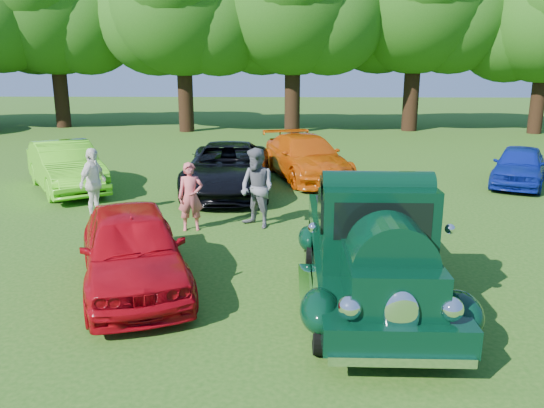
{
  "coord_description": "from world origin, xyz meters",
  "views": [
    {
      "loc": [
        -0.61,
        -8.73,
        3.83
      ],
      "look_at": [
        -0.95,
        1.74,
        1.1
      ],
      "focal_mm": 35.0,
      "sensor_mm": 36.0,
      "label": 1
    }
  ],
  "objects_px": {
    "back_car_blue": "(519,166)",
    "spectator_grey": "(257,188)",
    "spectator_pink": "(191,197)",
    "back_car_black": "(228,168)",
    "spectator_white": "(93,183)",
    "hero_pickup": "(372,249)",
    "back_car_lime": "(66,167)",
    "back_car_orange": "(306,157)",
    "red_convertible": "(133,248)"
  },
  "relations": [
    {
      "from": "hero_pickup",
      "to": "spectator_grey",
      "type": "height_order",
      "value": "hero_pickup"
    },
    {
      "from": "red_convertible",
      "to": "spectator_white",
      "type": "distance_m",
      "value": 5.02
    },
    {
      "from": "back_car_blue",
      "to": "spectator_white",
      "type": "xyz_separation_m",
      "value": [
        -12.65,
        -4.26,
        0.26
      ]
    },
    {
      "from": "back_car_lime",
      "to": "spectator_grey",
      "type": "relative_size",
      "value": 2.41
    },
    {
      "from": "hero_pickup",
      "to": "spectator_pink",
      "type": "bearing_deg",
      "value": 134.44
    },
    {
      "from": "hero_pickup",
      "to": "spectator_pink",
      "type": "xyz_separation_m",
      "value": [
        -3.72,
        3.79,
        -0.07
      ]
    },
    {
      "from": "red_convertible",
      "to": "spectator_grey",
      "type": "height_order",
      "value": "spectator_grey"
    },
    {
      "from": "red_convertible",
      "to": "hero_pickup",
      "type": "bearing_deg",
      "value": -25.87
    },
    {
      "from": "back_car_blue",
      "to": "spectator_grey",
      "type": "bearing_deg",
      "value": -122.57
    },
    {
      "from": "hero_pickup",
      "to": "back_car_lime",
      "type": "height_order",
      "value": "hero_pickup"
    },
    {
      "from": "spectator_pink",
      "to": "red_convertible",
      "type": "bearing_deg",
      "value": -109.03
    },
    {
      "from": "hero_pickup",
      "to": "spectator_grey",
      "type": "bearing_deg",
      "value": 117.7
    },
    {
      "from": "spectator_white",
      "to": "spectator_grey",
      "type": "bearing_deg",
      "value": -86.32
    },
    {
      "from": "spectator_white",
      "to": "spectator_pink",
      "type": "bearing_deg",
      "value": -97.6
    },
    {
      "from": "back_car_orange",
      "to": "spectator_grey",
      "type": "distance_m",
      "value": 6.02
    },
    {
      "from": "red_convertible",
      "to": "back_car_black",
      "type": "relative_size",
      "value": 0.78
    },
    {
      "from": "red_convertible",
      "to": "back_car_orange",
      "type": "relative_size",
      "value": 0.83
    },
    {
      "from": "spectator_white",
      "to": "back_car_black",
      "type": "bearing_deg",
      "value": -33.78
    },
    {
      "from": "red_convertible",
      "to": "spectator_pink",
      "type": "relative_size",
      "value": 2.59
    },
    {
      "from": "back_car_lime",
      "to": "back_car_black",
      "type": "distance_m",
      "value": 5.14
    },
    {
      "from": "spectator_pink",
      "to": "spectator_white",
      "type": "relative_size",
      "value": 0.91
    },
    {
      "from": "spectator_grey",
      "to": "spectator_white",
      "type": "xyz_separation_m",
      "value": [
        -4.29,
        0.75,
        -0.06
      ]
    },
    {
      "from": "back_car_lime",
      "to": "spectator_white",
      "type": "relative_size",
      "value": 2.57
    },
    {
      "from": "back_car_black",
      "to": "spectator_grey",
      "type": "bearing_deg",
      "value": -75.33
    },
    {
      "from": "back_car_blue",
      "to": "spectator_white",
      "type": "relative_size",
      "value": 2.11
    },
    {
      "from": "back_car_orange",
      "to": "spectator_grey",
      "type": "xyz_separation_m",
      "value": [
        -1.35,
        -5.86,
        0.22
      ]
    },
    {
      "from": "spectator_grey",
      "to": "back_car_black",
      "type": "bearing_deg",
      "value": 147.88
    },
    {
      "from": "hero_pickup",
      "to": "back_car_orange",
      "type": "xyz_separation_m",
      "value": [
        -0.8,
        9.95,
        -0.14
      ]
    },
    {
      "from": "back_car_orange",
      "to": "spectator_white",
      "type": "height_order",
      "value": "spectator_white"
    },
    {
      "from": "back_car_black",
      "to": "back_car_orange",
      "type": "bearing_deg",
      "value": 39.11
    },
    {
      "from": "hero_pickup",
      "to": "back_car_orange",
      "type": "distance_m",
      "value": 9.99
    },
    {
      "from": "back_car_lime",
      "to": "back_car_orange",
      "type": "bearing_deg",
      "value": -18.27
    },
    {
      "from": "back_car_blue",
      "to": "hero_pickup",
      "type": "bearing_deg",
      "value": -97.79
    },
    {
      "from": "spectator_grey",
      "to": "spectator_pink",
      "type": "bearing_deg",
      "value": -128.27
    },
    {
      "from": "back_car_blue",
      "to": "spectator_grey",
      "type": "relative_size",
      "value": 1.97
    },
    {
      "from": "back_car_orange",
      "to": "red_convertible",
      "type": "bearing_deg",
      "value": -126.91
    },
    {
      "from": "red_convertible",
      "to": "spectator_white",
      "type": "height_order",
      "value": "spectator_white"
    },
    {
      "from": "hero_pickup",
      "to": "back_car_blue",
      "type": "bearing_deg",
      "value": 55.68
    },
    {
      "from": "hero_pickup",
      "to": "back_car_orange",
      "type": "height_order",
      "value": "hero_pickup"
    },
    {
      "from": "hero_pickup",
      "to": "back_car_lime",
      "type": "distance_m",
      "value": 11.5
    },
    {
      "from": "hero_pickup",
      "to": "red_convertible",
      "type": "height_order",
      "value": "hero_pickup"
    },
    {
      "from": "back_car_lime",
      "to": "back_car_black",
      "type": "bearing_deg",
      "value": -34.76
    },
    {
      "from": "red_convertible",
      "to": "back_car_lime",
      "type": "height_order",
      "value": "back_car_lime"
    },
    {
      "from": "spectator_pink",
      "to": "back_car_lime",
      "type": "bearing_deg",
      "value": 127.24
    },
    {
      "from": "hero_pickup",
      "to": "spectator_white",
      "type": "distance_m",
      "value": 8.05
    },
    {
      "from": "back_car_blue",
      "to": "spectator_pink",
      "type": "bearing_deg",
      "value": -125.33
    },
    {
      "from": "back_car_black",
      "to": "spectator_white",
      "type": "relative_size",
      "value": 3.02
    },
    {
      "from": "back_car_lime",
      "to": "back_car_blue",
      "type": "bearing_deg",
      "value": -28.89
    },
    {
      "from": "spectator_pink",
      "to": "spectator_grey",
      "type": "distance_m",
      "value": 1.6
    },
    {
      "from": "back_car_blue",
      "to": "spectator_grey",
      "type": "xyz_separation_m",
      "value": [
        -8.36,
        -5.0,
        0.32
      ]
    }
  ]
}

